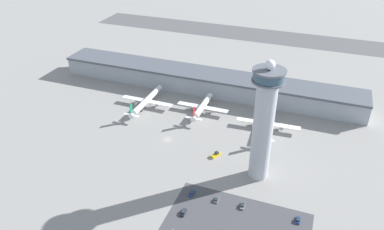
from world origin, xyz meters
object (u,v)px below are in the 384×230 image
Objects in this scene: airplane_gate_charlie at (268,124)px; car_red_hatchback at (183,212)px; airplane_gate_bravo at (202,107)px; car_green_van at (192,193)px; car_white_wagon at (217,200)px; car_navy_sedan at (298,220)px; car_silver_sedan at (243,206)px; airplane_gate_alpha at (146,101)px; control_tower at (264,121)px; service_truck_catering at (216,155)px; service_truck_fuel at (137,111)px.

airplane_gate_charlie is 8.29× the size of car_red_hatchback.
airplane_gate_bravo reaches higher than car_green_van.
airplane_gate_bravo is at bearing 114.00° from car_white_wagon.
car_green_van is at bearing -179.48° from car_navy_sedan.
car_silver_sedan is at bearing 29.07° from car_red_hatchback.
car_navy_sedan is 0.92× the size of car_red_hatchback.
airplane_gate_alpha is at bearing 125.82° from car_red_hatchback.
car_navy_sedan is (24.05, -25.56, -32.80)m from control_tower.
service_truck_catering is at bearing -120.12° from airplane_gate_charlie.
service_truck_fuel is 1.50× the size of car_red_hatchback.
airplane_gate_charlie reaches higher than car_red_hatchback.
car_green_van is at bearing -108.46° from airplane_gate_charlie.
car_navy_sedan reaches higher than car_red_hatchback.
airplane_gate_alpha is 94.00m from car_green_van.
service_truck_catering is at bearing 162.90° from control_tower.
car_green_van is at bearing -93.30° from service_truck_catering.
airplane_gate_bravo is 49.48m from service_truck_catering.
service_truck_catering is (23.53, -43.40, -3.40)m from airplane_gate_bravo.
service_truck_catering is at bearing -61.53° from airplane_gate_bravo.
airplane_gate_alpha is at bearing 135.65° from car_white_wagon.
car_green_van is (21.58, -77.26, -3.76)m from airplane_gate_bravo.
airplane_gate_alpha reaches higher than service_truck_fuel.
airplane_gate_alpha is 9.87× the size of car_navy_sedan.
car_silver_sedan is at bearing -93.90° from control_tower.
car_white_wagon is (-12.80, -0.51, -0.05)m from car_silver_sedan.
service_truck_fuel is 130.40m from car_navy_sedan.
airplane_gate_alpha is 84.59m from airplane_gate_charlie.
car_navy_sedan is (114.87, -61.71, -0.23)m from service_truck_fuel.
service_truck_fuel reaches higher than car_green_van.
service_truck_catering is 1.34× the size of car_red_hatchback.
airplane_gate_bravo reaches higher than service_truck_fuel.
service_truck_fuel is at bearing 135.56° from car_green_van.
airplane_gate_alpha reaches higher than car_green_van.
service_truck_catering is at bearing 107.81° from car_white_wagon.
car_navy_sedan is at bearing 0.52° from car_green_van.
control_tower reaches higher than airplane_gate_charlie.
car_white_wagon is 38.60m from car_navy_sedan.
service_truck_catering reaches higher than car_green_van.
airplane_gate_bravo is at bearing 133.72° from control_tower.
service_truck_fuel is (-90.83, 36.14, -32.57)m from control_tower.
car_white_wagon is at bearing -179.15° from car_navy_sedan.
car_navy_sedan is at bearing -32.45° from airplane_gate_alpha.
car_silver_sedan is at bearing 0.92° from car_green_van.
car_white_wagon is at bearing -72.19° from service_truck_catering.
service_truck_catering is at bearing 146.00° from car_navy_sedan.
car_green_van is 1.11× the size of car_white_wagon.
service_truck_catering is at bearing 125.32° from car_silver_sedan.
service_truck_catering is (62.58, -37.88, -3.33)m from airplane_gate_alpha.
service_truck_catering reaches higher than car_silver_sedan.
airplane_gate_bravo is at bearing 133.56° from car_navy_sedan.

